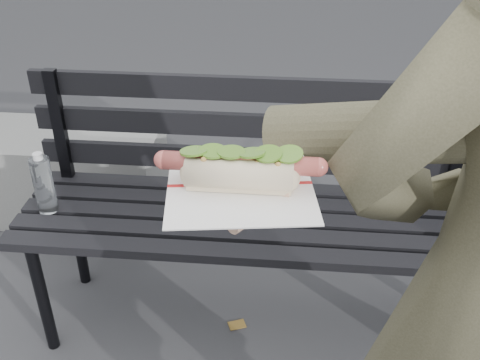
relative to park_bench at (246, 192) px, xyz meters
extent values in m
cylinder|color=black|center=(-0.65, -0.24, -0.30)|extent=(0.04, 0.04, 0.45)
cylinder|color=black|center=(-0.65, 0.10, -0.30)|extent=(0.04, 0.04, 0.45)
cylinder|color=black|center=(0.69, -0.24, -0.30)|extent=(0.04, 0.04, 0.45)
cylinder|color=black|center=(0.69, 0.10, -0.30)|extent=(0.04, 0.04, 0.45)
cube|color=black|center=(0.02, -0.25, -0.06)|extent=(1.50, 0.07, 0.03)
cube|color=black|center=(0.02, -0.16, -0.06)|extent=(1.50, 0.07, 0.03)
cube|color=black|center=(0.02, -0.07, -0.06)|extent=(1.50, 0.07, 0.03)
cube|color=black|center=(0.02, 0.02, -0.06)|extent=(1.50, 0.07, 0.03)
cube|color=black|center=(0.02, 0.11, -0.06)|extent=(1.50, 0.07, 0.03)
cube|color=black|center=(-0.65, 0.12, 0.15)|extent=(0.04, 0.03, 0.42)
cube|color=black|center=(0.69, 0.12, 0.15)|extent=(0.04, 0.03, 0.42)
cube|color=black|center=(0.02, 0.14, 0.05)|extent=(1.50, 0.02, 0.08)
cube|color=black|center=(0.02, 0.14, 0.18)|extent=(1.50, 0.02, 0.08)
cube|color=black|center=(0.02, 0.14, 0.31)|extent=(1.50, 0.02, 0.08)
cylinder|color=white|center=(-0.64, -0.10, 0.05)|extent=(0.06, 0.06, 0.19)
cylinder|color=white|center=(-0.64, -0.10, 0.16)|extent=(0.03, 0.03, 0.02)
cube|color=slate|center=(-1.04, 0.58, -0.32)|extent=(1.20, 0.40, 0.40)
cylinder|color=#42412C|center=(0.34, -0.84, 0.66)|extent=(0.51, 0.23, 0.19)
cylinder|color=#D8A384|center=(0.11, -0.91, 0.60)|extent=(0.09, 0.08, 0.07)
ellipsoid|color=#D8A384|center=(0.07, -0.92, 0.59)|extent=(0.10, 0.12, 0.03)
cylinder|color=#D8A384|center=(0.01, -0.95, 0.59)|extent=(0.06, 0.02, 0.02)
cylinder|color=#D8A384|center=(0.01, -0.93, 0.59)|extent=(0.06, 0.02, 0.02)
cylinder|color=#D8A384|center=(0.01, -0.91, 0.59)|extent=(0.06, 0.02, 0.02)
cylinder|color=#D8A384|center=(0.01, -0.89, 0.59)|extent=(0.06, 0.02, 0.02)
cylinder|color=#D8A384|center=(0.08, -0.98, 0.59)|extent=(0.04, 0.05, 0.02)
cube|color=white|center=(0.07, -0.92, 0.61)|extent=(0.21, 0.21, 0.00)
cube|color=#B21E1E|center=(0.07, -0.92, 0.61)|extent=(0.19, 0.03, 0.00)
cylinder|color=#B34D45|center=(0.07, -0.92, 0.64)|extent=(0.20, 0.02, 0.02)
sphere|color=#B34D45|center=(-0.03, -0.92, 0.64)|extent=(0.02, 0.02, 0.02)
sphere|color=#B34D45|center=(0.17, -0.92, 0.64)|extent=(0.03, 0.02, 0.02)
sphere|color=#9E6B2D|center=(0.05, -0.92, 0.65)|extent=(0.01, 0.01, 0.01)
sphere|color=#9E6B2D|center=(0.12, -0.94, 0.65)|extent=(0.01, 0.01, 0.01)
sphere|color=#9E6B2D|center=(0.02, -0.94, 0.65)|extent=(0.01, 0.01, 0.01)
sphere|color=#9E6B2D|center=(0.03, -0.91, 0.65)|extent=(0.01, 0.01, 0.01)
sphere|color=#9E6B2D|center=(0.07, -0.92, 0.65)|extent=(0.01, 0.01, 0.01)
sphere|color=#9E6B2D|center=(0.06, -0.92, 0.64)|extent=(0.01, 0.01, 0.01)
sphere|color=#9E6B2D|center=(0.06, -0.94, 0.65)|extent=(0.01, 0.01, 0.01)
sphere|color=#9E6B2D|center=(0.04, -0.91, 0.65)|extent=(0.01, 0.01, 0.01)
sphere|color=#9E6B2D|center=(0.09, -0.94, 0.65)|extent=(0.01, 0.01, 0.01)
sphere|color=#9E6B2D|center=(0.10, -0.94, 0.65)|extent=(0.01, 0.01, 0.01)
sphere|color=#9E6B2D|center=(0.07, -0.92, 0.65)|extent=(0.01, 0.01, 0.01)
sphere|color=#9E6B2D|center=(0.12, -0.93, 0.65)|extent=(0.01, 0.01, 0.01)
sphere|color=#9E6B2D|center=(0.09, -0.91, 0.65)|extent=(0.01, 0.01, 0.01)
sphere|color=#9E6B2D|center=(0.06, -0.92, 0.65)|extent=(0.01, 0.01, 0.01)
sphere|color=#9E6B2D|center=(0.09, -0.93, 0.65)|extent=(0.01, 0.01, 0.01)
sphere|color=#9E6B2D|center=(0.10, -0.94, 0.65)|extent=(0.01, 0.01, 0.01)
sphere|color=#9E6B2D|center=(0.11, -0.91, 0.65)|extent=(0.01, 0.01, 0.01)
sphere|color=#9E6B2D|center=(0.02, -0.91, 0.65)|extent=(0.01, 0.01, 0.01)
sphere|color=#9E6B2D|center=(0.03, -0.93, 0.65)|extent=(0.01, 0.01, 0.01)
sphere|color=#9E6B2D|center=(0.03, -0.93, 0.65)|extent=(0.01, 0.01, 0.01)
sphere|color=#9E6B2D|center=(0.06, -0.94, 0.65)|extent=(0.01, 0.01, 0.01)
sphere|color=#9E6B2D|center=(0.01, -0.91, 0.65)|extent=(0.01, 0.01, 0.01)
sphere|color=#9E6B2D|center=(0.10, -0.92, 0.65)|extent=(0.01, 0.01, 0.01)
sphere|color=#9E6B2D|center=(0.13, -0.92, 0.65)|extent=(0.01, 0.01, 0.01)
sphere|color=#9E6B2D|center=(0.12, -0.91, 0.65)|extent=(0.01, 0.01, 0.01)
sphere|color=#9E6B2D|center=(0.05, -0.91, 0.65)|extent=(0.01, 0.01, 0.01)
sphere|color=#9E6B2D|center=(0.05, -0.91, 0.65)|extent=(0.01, 0.01, 0.01)
sphere|color=#9E6B2D|center=(0.11, -0.93, 0.65)|extent=(0.01, 0.01, 0.01)
cylinder|color=#4F7F22|center=(0.01, -0.92, 0.66)|extent=(0.04, 0.04, 0.01)
cylinder|color=#4F7F22|center=(0.03, -0.92, 0.66)|extent=(0.04, 0.04, 0.01)
cylinder|color=#4F7F22|center=(0.06, -0.92, 0.66)|extent=(0.04, 0.04, 0.00)
cylinder|color=#4F7F22|center=(0.08, -0.93, 0.66)|extent=(0.04, 0.04, 0.01)
cylinder|color=#4F7F22|center=(0.10, -0.93, 0.66)|extent=(0.04, 0.04, 0.01)
cylinder|color=#4F7F22|center=(0.13, -0.93, 0.66)|extent=(0.04, 0.04, 0.01)
cube|color=brown|center=(0.84, 0.15, -0.52)|extent=(0.07, 0.08, 0.00)
cube|color=brown|center=(-0.96, 1.02, -0.52)|extent=(0.05, 0.05, 0.00)
cube|color=brown|center=(0.85, 0.86, -0.52)|extent=(0.09, 0.07, 0.00)
cube|color=brown|center=(-0.02, -0.09, -0.52)|extent=(0.07, 0.06, 0.00)
camera|label=1|loc=(0.12, -1.55, 1.00)|focal=42.00mm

